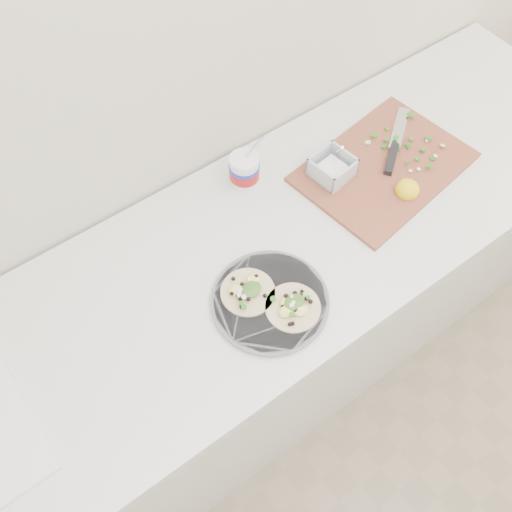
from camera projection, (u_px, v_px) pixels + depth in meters
counter at (245, 330)px, 1.85m from camera, size 2.44×0.66×0.90m
taco_plate at (270, 300)px, 1.39m from camera, size 0.29×0.29×0.04m
tub at (246, 167)px, 1.55m from camera, size 0.08×0.08×0.19m
cutboard at (380, 164)px, 1.62m from camera, size 0.52×0.39×0.07m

